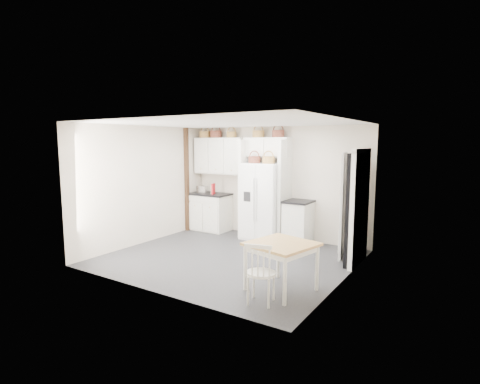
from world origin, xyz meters
The scene contains 29 objects.
floor centered at (0.00, 0.00, 0.00)m, with size 4.50×4.50×0.00m, color #28282B.
ceiling centered at (0.00, 0.00, 2.60)m, with size 4.50×4.50×0.00m, color white.
wall_back centered at (0.00, 2.00, 1.30)m, with size 4.50×4.50×0.00m, color beige.
wall_left centered at (-2.25, 0.00, 1.30)m, with size 4.00×4.00×0.00m, color beige.
wall_right centered at (2.25, 0.00, 1.30)m, with size 4.00×4.00×0.00m, color beige.
refrigerator centered at (-0.15, 1.65, 0.89)m, with size 0.92×0.74×1.77m, color white.
base_cab_left centered at (-1.73, 1.70, 0.46)m, with size 0.98×0.62×0.91m, color white.
base_cab_right centered at (0.71, 1.70, 0.46)m, with size 0.53×0.63×0.92m, color white.
dining_table centered at (1.57, -0.90, 0.37)m, with size 0.89×0.89×0.74m, color #A57240.
windsor_chair centered at (1.54, -1.47, 0.43)m, with size 0.42×0.38×0.86m, color white.
counter_left centered at (-1.73, 1.70, 0.93)m, with size 1.03×0.66×0.04m, color black.
counter_right centered at (0.71, 1.70, 0.95)m, with size 0.57×0.67×0.04m, color black.
toaster centered at (-1.93, 1.63, 1.04)m, with size 0.26×0.15×0.18m, color silver.
cookbook_red centered at (-1.57, 1.62, 1.08)m, with size 0.04×0.18×0.26m, color red.
cookbook_cream centered at (-1.59, 1.62, 1.07)m, with size 0.03×0.15×0.23m, color beige.
basket_upper_a centered at (-1.98, 1.83, 2.43)m, with size 0.29×0.29×0.16m, color #8F5C3A.
basket_upper_b centered at (-1.63, 1.83, 2.44)m, with size 0.30×0.30×0.18m, color #5E2B1B.
basket_upper_c centered at (-1.16, 1.83, 2.42)m, with size 0.25×0.25×0.15m, color #8F5C3A.
basket_bridge_a centered at (-0.40, 1.83, 2.43)m, with size 0.29×0.29×0.16m, color #8F5C3A.
basket_bridge_b centered at (0.11, 1.83, 2.43)m, with size 0.29×0.29×0.16m, color #5E2B1B.
basket_fridge_a centered at (-0.34, 1.55, 1.85)m, with size 0.28×0.28×0.15m, color #5E2B1B.
basket_fridge_b centered at (0.02, 1.55, 1.85)m, with size 0.28×0.28×0.15m, color #8F5C3A.
upper_cabinet centered at (-1.50, 1.83, 1.90)m, with size 1.40×0.34×0.90m, color white.
bridge_cabinet centered at (-0.15, 1.83, 2.12)m, with size 1.12×0.34×0.45m, color white.
fridge_panel_left centered at (-0.66, 1.70, 1.15)m, with size 0.08×0.60×2.30m, color white.
fridge_panel_right centered at (0.36, 1.70, 1.15)m, with size 0.08×0.60×2.30m, color white.
trim_post centered at (-2.20, 1.35, 1.30)m, with size 0.09×0.09×2.60m, color black.
doorway_void centered at (2.16, 1.00, 1.02)m, with size 0.18×0.85×2.05m, color black.
door_slab centered at (1.80, 1.33, 1.02)m, with size 0.80×0.04×2.05m, color white.
Camera 1 is at (3.98, -5.85, 2.24)m, focal length 28.00 mm.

